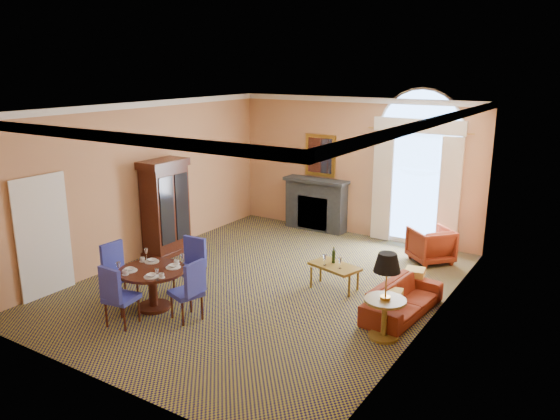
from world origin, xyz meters
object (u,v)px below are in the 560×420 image
Objects in this scene: armoire at (165,209)px; side_table at (386,285)px; coffee_table at (334,267)px; dining_table at (152,279)px; armchair at (431,245)px; sofa at (403,299)px.

side_table is (5.32, -1.04, -0.14)m from armoire.
dining_table is at bearing -117.03° from coffee_table.
armoire is 5.42m from side_table.
dining_table is 3.16m from coffee_table.
armoire is at bearing -21.09° from armchair.
side_table is at bearing 16.95° from dining_table.
armchair is at bearing 96.87° from side_table.
sofa is at bearing 50.01° from armchair.
coffee_table is 1.94m from side_table.
armoire is at bearing 168.96° from side_table.
armchair is (-0.38, 2.63, 0.11)m from sofa.
side_table is at bearing -11.04° from armoire.
dining_table is at bearing -50.94° from armoire.
side_table is (0.43, -3.54, 0.47)m from armchair.
armchair is (3.16, 4.63, -0.16)m from dining_table.
coffee_table reaches higher than armchair.
armoire is at bearing 129.06° from dining_table.
sofa is 1.08m from side_table.
side_table is at bearing 48.73° from armchair.
side_table reaches higher than coffee_table.
dining_table is at bearing 7.51° from armchair.
armchair is at bearing 81.86° from coffee_table.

